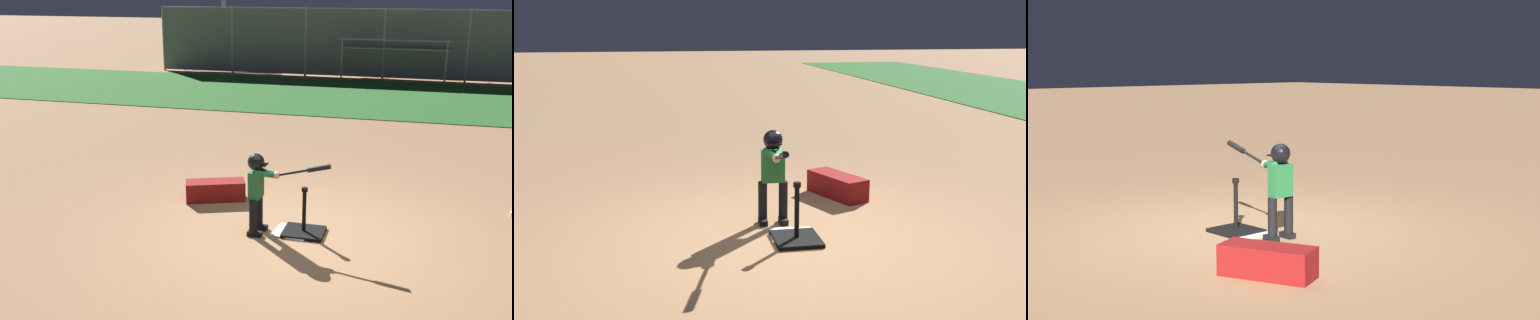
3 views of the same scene
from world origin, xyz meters
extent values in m
plane|color=#99704C|center=(0.00, 0.00, 0.00)|extent=(90.00, 90.00, 0.00)
cube|color=white|center=(-0.13, 0.11, 0.01)|extent=(0.48, 0.48, 0.02)
cube|color=black|center=(0.02, 0.12, 0.02)|extent=(0.51, 0.45, 0.04)
cylinder|color=black|center=(0.02, 0.12, 0.30)|extent=(0.05, 0.05, 0.51)
cylinder|color=black|center=(0.02, 0.12, 0.58)|extent=(0.08, 0.08, 0.05)
cylinder|color=black|center=(-0.55, 0.10, 0.23)|extent=(0.10, 0.10, 0.46)
cube|color=black|center=(-0.53, 0.10, 0.03)|extent=(0.19, 0.10, 0.06)
cylinder|color=black|center=(-0.57, -0.12, 0.23)|extent=(0.10, 0.10, 0.46)
cube|color=black|center=(-0.55, -0.12, 0.03)|extent=(0.19, 0.10, 0.06)
cube|color=#236B38|center=(-0.56, -0.01, 0.64)|extent=(0.15, 0.25, 0.34)
sphere|color=#DBB293|center=(-0.56, -0.01, 0.91)|extent=(0.18, 0.18, 0.18)
sphere|color=black|center=(-0.56, -0.01, 0.92)|extent=(0.21, 0.21, 0.21)
cube|color=black|center=(-0.48, -0.01, 0.89)|extent=(0.11, 0.16, 0.01)
cylinder|color=#236B38|center=(-0.43, 0.02, 0.79)|extent=(0.28, 0.16, 0.10)
cylinder|color=#236B38|center=(-0.44, -0.06, 0.79)|extent=(0.29, 0.13, 0.10)
sphere|color=#DBB293|center=(-0.30, -0.02, 0.78)|extent=(0.09, 0.09, 0.09)
cylinder|color=black|center=(0.01, -0.04, 0.86)|extent=(0.65, 0.07, 0.20)
cylinder|color=black|center=(0.22, -0.06, 0.92)|extent=(0.29, 0.08, 0.13)
cylinder|color=black|center=(-0.32, -0.02, 0.77)|extent=(0.03, 0.05, 0.05)
cube|color=maroon|center=(-1.44, 0.98, 0.14)|extent=(0.90, 0.61, 0.28)
camera|label=1|loc=(1.31, -6.66, 2.98)|focal=42.00mm
camera|label=2|loc=(5.50, -1.17, 2.09)|focal=42.00mm
camera|label=3|loc=(-5.91, 5.02, 1.85)|focal=50.00mm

